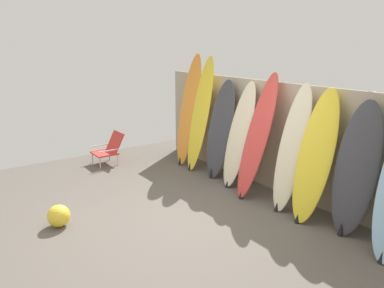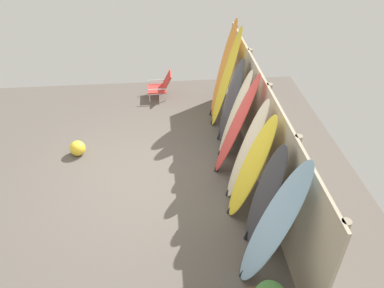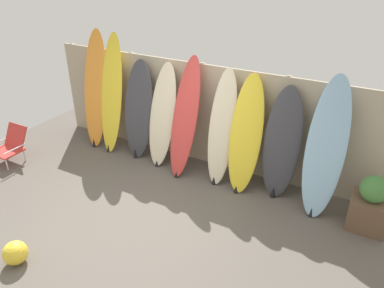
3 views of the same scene
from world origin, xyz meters
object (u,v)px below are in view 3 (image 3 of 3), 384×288
Objects in this scene: surfboard_orange_0 at (96,91)px; surfboard_yellow_1 at (112,95)px; surfboard_cream_3 at (162,116)px; surfboard_charcoal_7 at (282,144)px; surfboard_skyblue_8 at (326,149)px; surfboard_charcoal_2 at (139,111)px; surfboard_yellow_6 at (246,135)px; beach_ball at (15,253)px; surfboard_red_4 at (185,118)px; beach_chair at (11,144)px; planter_box at (370,205)px; surfboard_cream_5 at (222,129)px.

surfboard_orange_0 is 0.39m from surfboard_yellow_1.
surfboard_cream_3 is 1.03× the size of surfboard_charcoal_7.
surfboard_charcoal_7 is 0.65m from surfboard_skyblue_8.
surfboard_charcoal_2 is 2.08m from surfboard_yellow_6.
surfboard_red_4 is at bearing 75.61° from beach_ball.
surfboard_orange_0 reaches higher than surfboard_yellow_1.
surfboard_orange_0 is 4.24m from surfboard_skyblue_8.
surfboard_charcoal_7 is 2.76× the size of beach_chair.
beach_chair is at bearing -169.47° from planter_box.
surfboard_cream_5 is at bearing -0.83° from surfboard_orange_0.
surfboard_cream_3 reaches higher than surfboard_charcoal_7.
surfboard_yellow_1 is 1.17× the size of surfboard_cream_5.
surfboard_charcoal_2 reaches higher than beach_ball.
surfboard_red_4 is 1.13× the size of surfboard_charcoal_7.
surfboard_cream_5 is 3.38m from beach_ball.
surfboard_cream_5 is at bearing -0.80° from surfboard_yellow_1.
surfboard_charcoal_7 reaches higher than planter_box.
surfboard_cream_5 is 2.40m from planter_box.
surfboard_charcoal_2 is 0.97× the size of surfboard_yellow_6.
surfboard_charcoal_7 is (0.97, 0.06, -0.06)m from surfboard_cream_5.
surfboard_charcoal_7 is at bearing 3.94° from surfboard_red_4.
surfboard_yellow_6 is (3.05, -0.06, -0.18)m from surfboard_orange_0.
surfboard_skyblue_8 is at bearing -7.03° from surfboard_charcoal_7.
surfboard_orange_0 is at bearing 178.91° from surfboard_yellow_6.
surfboard_cream_3 reaches higher than surfboard_charcoal_2.
surfboard_charcoal_7 is (3.22, 0.03, -0.21)m from surfboard_yellow_1.
surfboard_cream_5 reaches higher than beach_chair.
surfboard_charcoal_2 is 3.12m from beach_ball.
surfboard_cream_3 is 2.18× the size of planter_box.
surfboard_yellow_6 is (2.08, -0.06, 0.03)m from surfboard_charcoal_2.
beach_ball is (-0.75, -2.93, -0.83)m from surfboard_red_4.
surfboard_skyblue_8 is 6.60× the size of beach_ball.
surfboard_yellow_6 is 3.56m from beach_ball.
surfboard_skyblue_8 is (4.24, -0.06, -0.11)m from surfboard_orange_0.
surfboard_charcoal_7 is at bearing 0.52° from surfboard_yellow_1.
surfboard_yellow_1 is at bearing 179.20° from surfboard_cream_5.
surfboard_yellow_6 is at bearing 1.70° from surfboard_red_4.
surfboard_charcoal_7 reaches higher than beach_chair.
beach_chair is at bearing -166.26° from surfboard_skyblue_8.
surfboard_skyblue_8 reaches higher than surfboard_yellow_6.
surfboard_yellow_1 is 3.22m from surfboard_charcoal_7.
surfboard_yellow_6 reaches higher than beach_ball.
planter_box is at bearing -3.48° from surfboard_cream_3.
surfboard_cream_3 is 1.14m from surfboard_cream_5.
beach_ball is (-3.01, -2.96, -0.83)m from surfboard_skyblue_8.
surfboard_charcoal_2 is at bearing 178.96° from surfboard_skyblue_8.
surfboard_orange_0 is 1.23× the size of surfboard_cream_3.
beach_chair is at bearing -145.30° from surfboard_charcoal_2.
surfboard_yellow_1 is at bearing 33.41° from beach_chair.
surfboard_red_4 is (1.60, -0.08, -0.09)m from surfboard_yellow_1.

